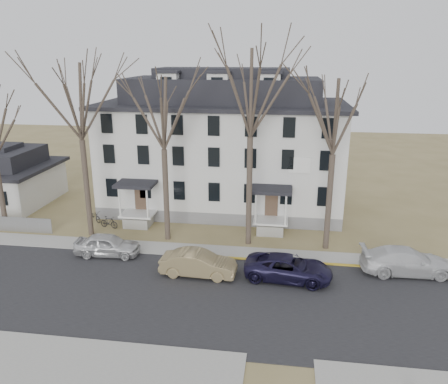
# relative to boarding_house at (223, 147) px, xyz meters

# --- Properties ---
(ground) EXTENTS (120.00, 120.00, 0.00)m
(ground) POSITION_rel_boarding_house_xyz_m (2.00, -17.95, -5.38)
(ground) COLOR olive
(ground) RESTS_ON ground
(main_road) EXTENTS (120.00, 10.00, 0.04)m
(main_road) POSITION_rel_boarding_house_xyz_m (2.00, -15.95, -5.38)
(main_road) COLOR #27272A
(main_road) RESTS_ON ground
(far_sidewalk) EXTENTS (120.00, 2.00, 0.08)m
(far_sidewalk) POSITION_rel_boarding_house_xyz_m (2.00, -9.95, -5.38)
(far_sidewalk) COLOR #A09F97
(far_sidewalk) RESTS_ON ground
(near_sidewalk_left) EXTENTS (20.00, 5.00, 0.08)m
(near_sidewalk_left) POSITION_rel_boarding_house_xyz_m (-6.00, -22.95, -5.38)
(near_sidewalk_left) COLOR #A09F97
(near_sidewalk_left) RESTS_ON ground
(yellow_curb) EXTENTS (14.00, 0.25, 0.06)m
(yellow_curb) POSITION_rel_boarding_house_xyz_m (7.00, -10.85, -5.38)
(yellow_curb) COLOR gold
(yellow_curb) RESTS_ON ground
(boarding_house) EXTENTS (20.80, 12.36, 12.05)m
(boarding_house) POSITION_rel_boarding_house_xyz_m (0.00, 0.00, 0.00)
(boarding_house) COLOR slate
(boarding_house) RESTS_ON ground
(small_house) EXTENTS (8.70, 8.70, 5.00)m
(small_house) POSITION_rel_boarding_house_xyz_m (-20.00, -1.96, -3.13)
(small_house) COLOR silver
(small_house) RESTS_ON ground
(tree_far_left) EXTENTS (8.40, 8.40, 13.72)m
(tree_far_left) POSITION_rel_boarding_house_xyz_m (-9.00, -8.15, 4.96)
(tree_far_left) COLOR #473B31
(tree_far_left) RESTS_ON ground
(tree_mid_left) EXTENTS (7.80, 7.80, 12.74)m
(tree_mid_left) POSITION_rel_boarding_house_xyz_m (-3.00, -8.15, 4.22)
(tree_mid_left) COLOR #473B31
(tree_mid_left) RESTS_ON ground
(tree_center) EXTENTS (9.00, 9.00, 14.70)m
(tree_center) POSITION_rel_boarding_house_xyz_m (3.00, -8.15, 5.71)
(tree_center) COLOR #473B31
(tree_center) RESTS_ON ground
(tree_mid_right) EXTENTS (7.80, 7.80, 12.74)m
(tree_mid_right) POSITION_rel_boarding_house_xyz_m (8.50, -8.15, 4.22)
(tree_mid_right) COLOR #473B31
(tree_mid_right) RESTS_ON ground
(car_silver) EXTENTS (4.48, 2.00, 1.49)m
(car_silver) POSITION_rel_boarding_house_xyz_m (-6.30, -11.46, -4.63)
(car_silver) COLOR silver
(car_silver) RESTS_ON ground
(car_tan) EXTENTS (4.74, 1.82, 1.54)m
(car_tan) POSITION_rel_boarding_house_xyz_m (0.35, -13.38, -4.61)
(car_tan) COLOR #8E7C52
(car_tan) RESTS_ON ground
(car_navy) EXTENTS (5.49, 2.94, 1.47)m
(car_navy) POSITION_rel_boarding_house_xyz_m (5.85, -13.11, -4.65)
(car_navy) COLOR #191531
(car_navy) RESTS_ON ground
(car_white) EXTENTS (5.69, 2.57, 1.62)m
(car_white) POSITION_rel_boarding_house_xyz_m (13.13, -11.32, -4.57)
(car_white) COLOR silver
(car_white) RESTS_ON ground
(bicycle_left) EXTENTS (1.79, 1.45, 0.91)m
(bicycle_left) POSITION_rel_boarding_house_xyz_m (-9.86, -5.62, -4.92)
(bicycle_left) COLOR black
(bicycle_left) RESTS_ON ground
(bicycle_right) EXTENTS (1.62, 0.78, 0.94)m
(bicycle_right) POSITION_rel_boarding_house_xyz_m (-8.12, -6.79, -4.91)
(bicycle_right) COLOR black
(bicycle_right) RESTS_ON ground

